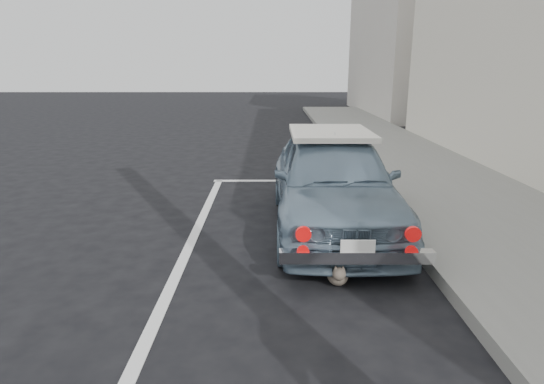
% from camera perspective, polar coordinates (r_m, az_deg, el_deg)
% --- Properties ---
extents(building_far, '(3.50, 10.00, 8.00)m').
position_cam_1_polar(building_far, '(23.05, 16.51, 19.39)').
color(building_far, '#BCB4AB').
rests_on(building_far, ground).
extents(pline_front, '(3.00, 0.12, 0.01)m').
position_cam_1_polar(pline_front, '(8.88, 2.36, 1.43)').
color(pline_front, silver).
rests_on(pline_front, ground).
extents(pline_side, '(0.12, 7.00, 0.01)m').
position_cam_1_polar(pline_side, '(5.63, -10.58, -7.21)').
color(pline_side, silver).
rests_on(pline_side, ground).
extents(retro_coupe, '(1.59, 3.92, 1.33)m').
position_cam_1_polar(retro_coupe, '(6.19, 7.61, 1.52)').
color(retro_coupe, '#728BA1').
rests_on(retro_coupe, ground).
extents(cat, '(0.24, 0.50, 0.27)m').
position_cam_1_polar(cat, '(4.73, 8.27, -10.03)').
color(cat, '#79695C').
rests_on(cat, ground).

